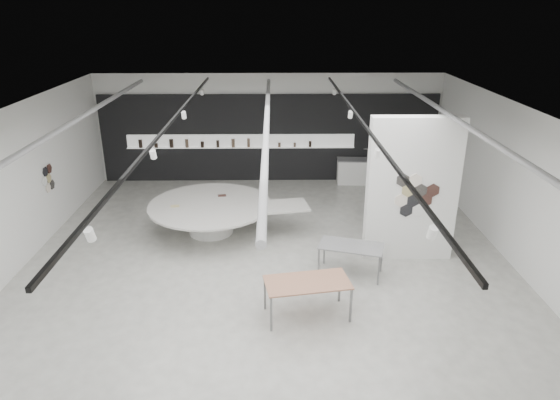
{
  "coord_description": "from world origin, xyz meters",
  "views": [
    {
      "loc": [
        0.14,
        -10.26,
        6.03
      ],
      "look_at": [
        0.3,
        1.2,
        1.47
      ],
      "focal_mm": 32.0,
      "sensor_mm": 36.0,
      "label": 1
    }
  ],
  "objects_px": {
    "sample_table_wood": "(307,284)",
    "sample_table_stone": "(351,248)",
    "kitchen_counter": "(359,171)",
    "partition_column": "(412,190)",
    "display_island": "(213,214)"
  },
  "relations": [
    {
      "from": "sample_table_wood",
      "to": "sample_table_stone",
      "type": "height_order",
      "value": "sample_table_wood"
    },
    {
      "from": "sample_table_wood",
      "to": "kitchen_counter",
      "type": "bearing_deg",
      "value": 73.63
    },
    {
      "from": "partition_column",
      "to": "display_island",
      "type": "bearing_deg",
      "value": 163.56
    },
    {
      "from": "kitchen_counter",
      "to": "sample_table_stone",
      "type": "bearing_deg",
      "value": -98.31
    },
    {
      "from": "partition_column",
      "to": "display_island",
      "type": "relative_size",
      "value": 0.76
    },
    {
      "from": "sample_table_stone",
      "to": "kitchen_counter",
      "type": "height_order",
      "value": "kitchen_counter"
    },
    {
      "from": "partition_column",
      "to": "display_island",
      "type": "height_order",
      "value": "partition_column"
    },
    {
      "from": "sample_table_wood",
      "to": "sample_table_stone",
      "type": "distance_m",
      "value": 2.03
    },
    {
      "from": "sample_table_wood",
      "to": "kitchen_counter",
      "type": "distance_m",
      "value": 8.43
    },
    {
      "from": "partition_column",
      "to": "display_island",
      "type": "distance_m",
      "value": 5.4
    },
    {
      "from": "sample_table_wood",
      "to": "kitchen_counter",
      "type": "height_order",
      "value": "kitchen_counter"
    },
    {
      "from": "display_island",
      "to": "partition_column",
      "type": "bearing_deg",
      "value": -26.27
    },
    {
      "from": "display_island",
      "to": "sample_table_wood",
      "type": "xyz_separation_m",
      "value": [
        2.35,
        -4.04,
        0.18
      ]
    },
    {
      "from": "sample_table_stone",
      "to": "partition_column",
      "type": "bearing_deg",
      "value": 29.52
    },
    {
      "from": "sample_table_wood",
      "to": "display_island",
      "type": "bearing_deg",
      "value": 120.21
    }
  ]
}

